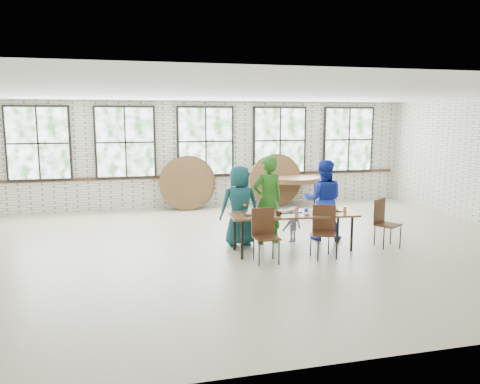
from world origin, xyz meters
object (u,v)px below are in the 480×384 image
at_px(chair_near_right, 324,227).
at_px(storage_table, 293,183).
at_px(chair_near_left, 265,231).
at_px(dining_table, 293,216).

xyz_separation_m(chair_near_right, storage_table, (1.15, 4.71, 0.13)).
height_order(chair_near_left, storage_table, chair_near_left).
relative_size(dining_table, storage_table, 1.32).
xyz_separation_m(dining_table, chair_near_right, (0.42, -0.47, -0.13)).
distance_m(dining_table, chair_near_left, 0.89).
bearing_deg(chair_near_right, chair_near_left, -156.57).
relative_size(chair_near_right, storage_table, 0.51).
height_order(dining_table, chair_near_right, chair_near_right).
bearing_deg(storage_table, chair_near_left, -110.90).
relative_size(dining_table, chair_near_right, 2.59).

